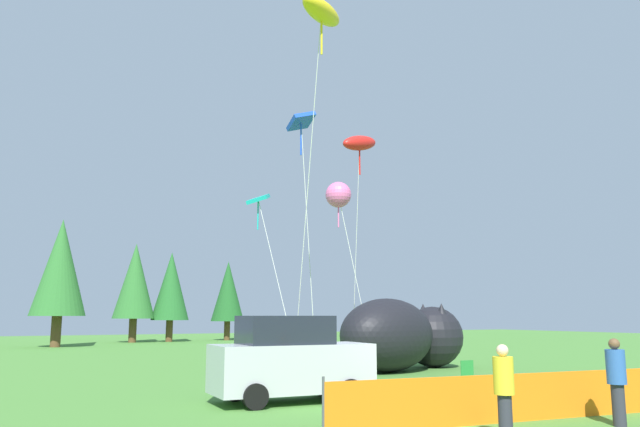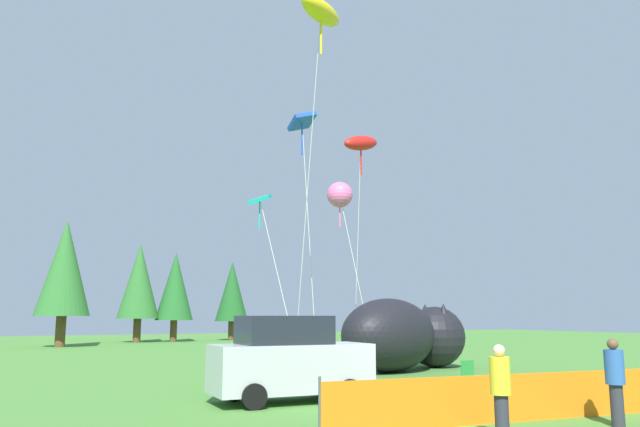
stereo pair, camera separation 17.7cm
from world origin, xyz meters
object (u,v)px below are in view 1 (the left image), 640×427
Objects in this scene: spectator_in_red_shirt at (617,378)px; kite_pink_octopus at (338,195)px; inflatable_cat at (401,337)px; spectator_in_black_shirt at (504,388)px; kite_red_lizard at (359,144)px; kite_yellow_hero at (321,13)px; folding_chair at (471,374)px; parked_car at (290,360)px; kite_teal_diamond at (259,202)px; kite_blue_box at (301,126)px.

kite_pink_octopus is at bearing 86.66° from spectator_in_red_shirt.
inflatable_cat is 4.16× the size of spectator_in_black_shirt.
kite_red_lizard is (0.70, -0.49, 2.06)m from kite_pink_octopus.
spectator_in_red_shirt is 12.12m from kite_yellow_hero.
kite_red_lizard is at bearing 162.71° from inflatable_cat.
kite_red_lizard is at bearing 175.69° from folding_chair.
parked_car reaches higher than folding_chair.
parked_car is 11.47m from kite_red_lizard.
kite_red_lizard is (5.77, 6.03, 7.87)m from parked_car.
kite_teal_diamond reaches higher than inflatable_cat.
kite_pink_octopus is (-0.55, 6.77, 6.36)m from folding_chair.
inflatable_cat is 0.61× the size of kite_yellow_hero.
spectator_in_black_shirt is 0.15× the size of kite_yellow_hero.
spectator_in_red_shirt is 0.23× the size of kite_teal_diamond.
spectator_in_black_shirt is at bearing -87.31° from kite_yellow_hero.
kite_blue_box reaches higher than spectator_in_black_shirt.
kite_yellow_hero is (-3.32, 6.29, 9.81)m from spectator_in_red_shirt.
folding_chair is at bearing -126.66° from inflatable_cat.
kite_pink_octopus is (4.05, 6.29, -3.89)m from kite_yellow_hero.
kite_blue_box is 1.32× the size of kite_teal_diamond.
inflatable_cat is at bearing -34.83° from kite_teal_diamond.
kite_blue_box is 0.86× the size of kite_yellow_hero.
inflatable_cat is 13.74m from spectator_in_black_shirt.
parked_car is 4.73× the size of folding_chair.
kite_teal_diamond is (2.85, 9.41, 5.81)m from parked_car.
kite_blue_box is (2.97, 5.58, 8.07)m from parked_car.
kite_red_lizard is at bearing 83.22° from spectator_in_red_shirt.
kite_teal_diamond reaches higher than folding_chair.
kite_red_lizard is at bearing 69.83° from spectator_in_black_shirt.
inflatable_cat is at bearing 6.26° from kite_blue_box.
spectator_in_red_shirt is at bearing -84.52° from kite_teal_diamond.
kite_pink_octopus is 2.23m from kite_red_lizard.
kite_blue_box is (-4.65, -0.51, 7.82)m from inflatable_cat.
kite_pink_octopus is at bearing 151.41° from inflatable_cat.
kite_yellow_hero reaches higher than folding_chair.
inflatable_cat is at bearing 74.86° from spectator_in_red_shirt.
kite_blue_box reaches higher than folding_chair.
spectator_in_black_shirt is at bearing -98.08° from kite_blue_box.
folding_chair is 0.52× the size of spectator_in_black_shirt.
kite_teal_diamond is at bearing -166.92° from folding_chair.
spectator_in_red_shirt is 16.63m from kite_teal_diamond.
inflatable_cat is 0.93× the size of kite_pink_octopus.
spectator_in_red_shirt is at bearing -15.32° from folding_chair.
kite_teal_diamond is at bearing 95.48° from spectator_in_red_shirt.
kite_blue_box is 1.02× the size of kite_red_lizard.
kite_pink_octopus reaches higher than folding_chair.
kite_yellow_hero is at bearing 92.69° from spectator_in_black_shirt.
spectator_in_red_shirt is (-1.28, -5.80, 0.44)m from folding_chair.
parked_car is 0.55× the size of kite_pink_octopus.
inflatable_cat is 0.72× the size of kite_red_lizard.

